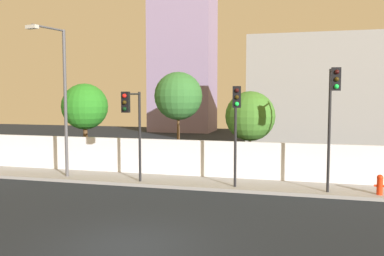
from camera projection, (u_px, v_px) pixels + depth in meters
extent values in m
plane|color=black|center=(130.00, 246.00, 11.51)|extent=(80.00, 80.00, 0.00)
cube|color=gray|center=(199.00, 183.00, 19.40)|extent=(36.00, 2.40, 0.15)
cube|color=silver|center=(206.00, 158.00, 20.57)|extent=(36.00, 0.18, 1.80)
cylinder|color=black|center=(329.00, 131.00, 17.11)|extent=(0.12, 0.12, 5.14)
cylinder|color=black|center=(333.00, 71.00, 16.43)|extent=(0.21, 0.98, 0.08)
cube|color=black|center=(336.00, 79.00, 15.97)|extent=(0.36, 0.25, 0.90)
sphere|color=black|center=(337.00, 72.00, 15.83)|extent=(0.18, 0.18, 0.18)
sphere|color=#33260A|center=(337.00, 79.00, 15.85)|extent=(0.18, 0.18, 0.18)
sphere|color=#19F24C|center=(336.00, 86.00, 15.88)|extent=(0.18, 0.18, 0.18)
cylinder|color=black|center=(235.00, 137.00, 18.14)|extent=(0.12, 0.12, 4.44)
cylinder|color=black|center=(236.00, 89.00, 17.54)|extent=(0.25, 0.85, 0.08)
cube|color=black|center=(237.00, 97.00, 17.15)|extent=(0.37, 0.26, 0.90)
sphere|color=black|center=(237.00, 90.00, 17.01)|extent=(0.18, 0.18, 0.18)
sphere|color=#33260A|center=(237.00, 97.00, 17.03)|extent=(0.18, 0.18, 0.18)
sphere|color=#19F24C|center=(237.00, 104.00, 17.05)|extent=(0.18, 0.18, 0.18)
cylinder|color=black|center=(140.00, 137.00, 19.29)|extent=(0.12, 0.12, 4.21)
cylinder|color=black|center=(133.00, 94.00, 18.38)|extent=(0.08, 1.56, 0.08)
cube|color=black|center=(126.00, 102.00, 17.65)|extent=(0.34, 0.20, 0.90)
sphere|color=red|center=(124.00, 96.00, 17.52)|extent=(0.18, 0.18, 0.18)
sphere|color=#33260A|center=(124.00, 102.00, 17.54)|extent=(0.18, 0.18, 0.18)
sphere|color=black|center=(125.00, 109.00, 17.56)|extent=(0.18, 0.18, 0.18)
cylinder|color=#4C4C51|center=(65.00, 104.00, 20.38)|extent=(0.16, 0.16, 7.24)
cylinder|color=#4C4C51|center=(48.00, 28.00, 19.21)|extent=(0.48, 1.95, 0.10)
cube|color=beige|center=(32.00, 27.00, 18.34)|extent=(0.64, 0.35, 0.16)
cylinder|color=red|center=(380.00, 187.00, 16.82)|extent=(0.24, 0.24, 0.66)
sphere|color=red|center=(380.00, 178.00, 16.79)|extent=(0.26, 0.26, 0.26)
cylinder|color=red|center=(375.00, 186.00, 16.86)|extent=(0.10, 0.09, 0.09)
cylinder|color=red|center=(384.00, 186.00, 16.78)|extent=(0.10, 0.09, 0.09)
cylinder|color=brown|center=(86.00, 144.00, 23.38)|extent=(0.24, 0.24, 2.85)
sphere|color=#267A20|center=(85.00, 107.00, 23.21)|extent=(2.59, 2.59, 2.59)
cylinder|color=brown|center=(178.00, 142.00, 21.96)|extent=(0.14, 0.14, 3.46)
sphere|color=#306B2F|center=(178.00, 96.00, 21.76)|extent=(2.55, 2.55, 2.55)
cylinder|color=brown|center=(250.00, 154.00, 21.04)|extent=(0.14, 0.14, 2.45)
sphere|color=#3C7428|center=(250.00, 116.00, 20.88)|extent=(2.53, 2.53, 2.53)
cube|color=gray|center=(316.00, 93.00, 32.35)|extent=(10.29, 6.00, 8.69)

